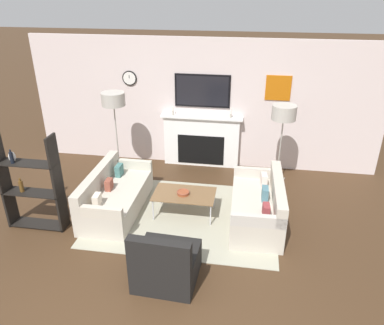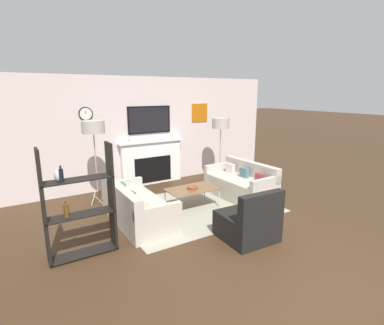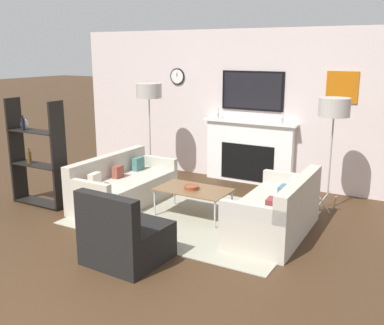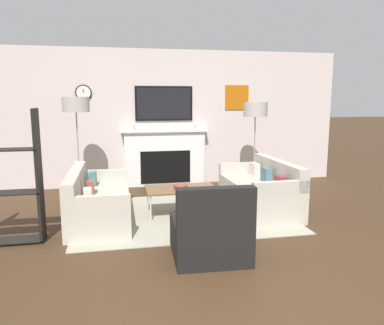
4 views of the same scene
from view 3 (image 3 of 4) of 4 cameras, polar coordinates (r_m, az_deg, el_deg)
The scene contains 11 objects.
ground_plane at distance 4.51m, azimuth -19.14°, elevation -17.90°, with size 60.00×60.00×0.00m, color #3D2918.
fireplace_wall at distance 8.07m, azimuth 7.67°, elevation 6.02°, with size 7.34×0.28×2.70m.
area_rug at distance 6.49m, azimuth 0.03°, elevation -6.94°, with size 3.11×2.32×0.01m.
couch_left at distance 7.08m, azimuth -8.82°, elevation -3.07°, with size 0.83×1.79×0.74m.
couch_right at distance 5.91m, azimuth 10.65°, elevation -6.34°, with size 0.85×1.64×0.79m.
armchair at distance 5.16m, azimuth -8.52°, elevation -9.52°, with size 0.84×0.83×0.87m.
coffee_table at distance 6.42m, azimuth 0.16°, elevation -3.60°, with size 1.05×0.62×0.41m.
decorative_bowl at distance 6.38m, azimuth -0.07°, elevation -3.15°, with size 0.22×0.22×0.06m.
floor_lamp_left at distance 8.03m, azimuth -5.49°, elevation 8.92°, with size 0.45×0.45×1.78m.
floor_lamp_right at distance 6.73m, azimuth 17.62°, elevation 6.54°, with size 0.44×0.44×1.69m.
shelf_unit at distance 7.23m, azimuth -19.13°, elevation 0.90°, with size 0.96×0.28×1.63m.
Camera 3 is at (3.01, -2.42, 2.33)m, focal length 42.00 mm.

